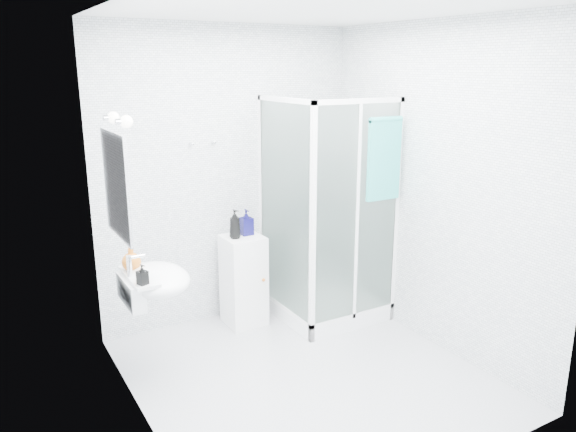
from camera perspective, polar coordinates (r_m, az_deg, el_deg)
room at (r=3.89m, az=1.97°, el=0.89°), size 2.40×2.60×2.60m
shower_enclosure at (r=5.11m, az=3.65°, el=-5.67°), size 0.90×0.95×2.00m
wall_basin at (r=4.05m, az=-13.57°, el=-6.45°), size 0.46×0.56×0.35m
mirror at (r=3.80m, az=-17.08°, el=2.99°), size 0.02×0.60×0.70m
vanity_lights at (r=3.76m, az=-16.83°, el=9.36°), size 0.10×0.40×0.08m
wall_hooks at (r=4.82m, az=-8.62°, el=7.35°), size 0.23×0.06×0.03m
storage_cabinet at (r=5.03m, az=-4.52°, el=-6.52°), size 0.33×0.36×0.81m
hand_towel at (r=4.70m, az=9.75°, el=5.93°), size 0.32×0.05×0.69m
shampoo_bottle_a at (r=4.83m, az=-5.42°, el=-0.82°), size 0.12×0.13×0.25m
shampoo_bottle_b at (r=4.92m, az=-4.26°, el=-0.63°), size 0.10×0.11×0.23m
soap_dispenser_orange at (r=4.08m, az=-15.65°, el=-4.15°), size 0.14×0.14×0.17m
soap_dispenser_black at (r=3.80m, az=-14.59°, el=-5.78°), size 0.08×0.08×0.14m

